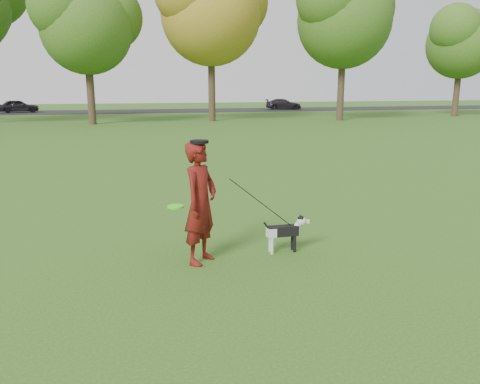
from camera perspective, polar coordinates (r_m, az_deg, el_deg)
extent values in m
plane|color=#285116|center=(6.99, 2.02, -8.18)|extent=(120.00, 120.00, 0.00)
cube|color=black|center=(46.39, -11.30, 9.65)|extent=(120.00, 7.00, 0.02)
imported|color=#550C0C|center=(6.65, -4.84, -1.34)|extent=(0.73, 0.77, 1.76)
cube|color=black|center=(7.20, 5.22, -4.74)|extent=(0.48, 0.15, 0.16)
cube|color=silver|center=(7.15, 3.84, -4.91)|extent=(0.13, 0.15, 0.14)
cylinder|color=silver|center=(7.17, 3.94, -6.55)|extent=(0.05, 0.05, 0.26)
cylinder|color=silver|center=(7.26, 3.70, -6.29)|extent=(0.05, 0.05, 0.26)
cylinder|color=black|center=(7.28, 6.68, -6.30)|extent=(0.05, 0.05, 0.26)
cylinder|color=black|center=(7.37, 6.41, -6.05)|extent=(0.05, 0.05, 0.26)
cylinder|color=silver|center=(7.26, 6.84, -4.31)|extent=(0.16, 0.10, 0.17)
sphere|color=silver|center=(7.26, 7.50, -3.54)|extent=(0.15, 0.15, 0.15)
sphere|color=black|center=(7.25, 7.45, -3.32)|extent=(0.11, 0.11, 0.11)
cube|color=silver|center=(7.29, 8.07, -3.59)|extent=(0.10, 0.06, 0.05)
sphere|color=black|center=(7.31, 8.45, -3.56)|extent=(0.03, 0.03, 0.03)
cone|color=black|center=(7.20, 7.56, -3.07)|extent=(0.05, 0.05, 0.06)
cone|color=black|center=(7.27, 7.35, -2.91)|extent=(0.05, 0.05, 0.06)
cylinder|color=black|center=(7.12, 3.48, -4.46)|extent=(0.16, 0.03, 0.22)
cylinder|color=black|center=(7.24, 6.49, -4.28)|extent=(0.10, 0.10, 0.02)
imported|color=black|center=(47.32, -25.41, 9.44)|extent=(3.66, 2.21, 1.17)
imported|color=black|center=(48.85, 5.31, 10.63)|extent=(3.85, 2.13, 1.06)
cylinder|color=#47F01E|center=(6.55, -7.88, -1.77)|extent=(0.23, 0.23, 0.02)
cylinder|color=black|center=(6.49, -4.99, 6.12)|extent=(0.26, 0.26, 0.04)
cylinder|color=#38281C|center=(31.87, -17.75, 11.64)|extent=(0.48, 0.48, 4.20)
sphere|color=#426B1E|center=(32.10, -18.32, 19.39)|extent=(5.60, 5.60, 5.60)
cylinder|color=#38281C|center=(33.28, -3.47, 12.97)|extent=(0.48, 0.48, 5.04)
sphere|color=#A58426|center=(33.69, -3.60, 21.86)|extent=(6.72, 6.72, 6.72)
cylinder|color=#38281C|center=(34.58, 12.21, 12.54)|extent=(0.48, 0.48, 4.83)
sphere|color=#426B1E|center=(34.92, 12.63, 20.74)|extent=(6.44, 6.44, 6.44)
cylinder|color=#38281C|center=(42.08, 24.90, 11.10)|extent=(0.48, 0.48, 3.99)
sphere|color=#426B1E|center=(42.23, 25.45, 16.68)|extent=(5.32, 5.32, 5.32)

